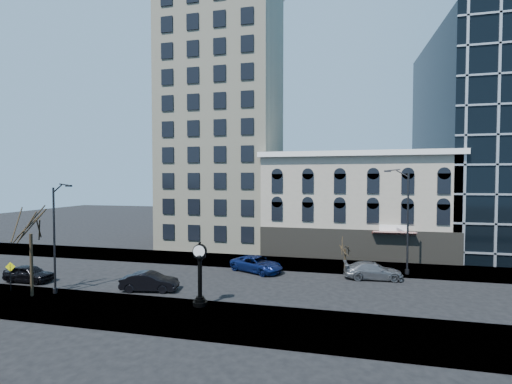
% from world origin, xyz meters
% --- Properties ---
extents(ground, '(160.00, 160.00, 0.00)m').
position_xyz_m(ground, '(0.00, 0.00, 0.00)').
color(ground, black).
rests_on(ground, ground).
extents(sidewalk_far, '(160.00, 6.00, 0.12)m').
position_xyz_m(sidewalk_far, '(0.00, 8.00, 0.06)').
color(sidewalk_far, gray).
rests_on(sidewalk_far, ground).
extents(sidewalk_near, '(160.00, 6.00, 0.12)m').
position_xyz_m(sidewalk_near, '(0.00, -8.00, 0.06)').
color(sidewalk_near, gray).
rests_on(sidewalk_near, ground).
extents(cream_tower, '(15.90, 15.40, 42.50)m').
position_xyz_m(cream_tower, '(-6.11, 18.88, 19.32)').
color(cream_tower, beige).
rests_on(cream_tower, ground).
extents(victorian_row, '(22.60, 11.19, 12.50)m').
position_xyz_m(victorian_row, '(12.00, 15.89, 6.00)').
color(victorian_row, '#A59A88').
rests_on(victorian_row, ground).
extents(street_clock, '(1.05, 1.05, 4.63)m').
position_xyz_m(street_clock, '(0.10, -6.05, 2.21)').
color(street_clock, black).
rests_on(street_clock, sidewalk_near).
extents(street_lamp_near, '(2.28, 0.80, 8.96)m').
position_xyz_m(street_lamp_near, '(-11.62, -6.23, 6.89)').
color(street_lamp_near, black).
rests_on(street_lamp_near, sidewalk_near).
extents(street_lamp_far, '(2.60, 1.07, 10.34)m').
position_xyz_m(street_lamp_far, '(15.75, 6.23, 7.92)').
color(street_lamp_far, black).
rests_on(street_lamp_far, sidewalk_far).
extents(bare_tree_near, '(4.58, 4.58, 7.86)m').
position_xyz_m(bare_tree_near, '(-13.48, -7.05, 6.06)').
color(bare_tree_near, '#322819').
rests_on(bare_tree_near, sidewalk_near).
extents(bare_tree_far, '(2.00, 2.00, 3.43)m').
position_xyz_m(bare_tree_far, '(10.70, 6.36, 2.70)').
color(bare_tree_far, '#322819').
rests_on(bare_tree_far, sidewalk_far).
extents(warning_sign, '(0.74, 0.29, 2.36)m').
position_xyz_m(warning_sign, '(-16.26, -6.39, 1.74)').
color(warning_sign, black).
rests_on(warning_sign, sidewalk_near).
extents(car_near_a, '(4.44, 1.85, 1.50)m').
position_xyz_m(car_near_a, '(-17.28, -3.67, 0.75)').
color(car_near_a, black).
rests_on(car_near_a, ground).
extents(car_near_b, '(4.83, 2.36, 1.53)m').
position_xyz_m(car_near_b, '(-5.35, -3.56, 0.76)').
color(car_near_b, black).
rests_on(car_near_b, ground).
extents(car_far_a, '(6.04, 4.61, 1.53)m').
position_xyz_m(car_far_a, '(2.04, 4.13, 0.76)').
color(car_far_a, '#0C194C').
rests_on(car_far_a, ground).
extents(car_far_b, '(5.45, 2.58, 1.53)m').
position_xyz_m(car_far_b, '(13.13, 4.04, 0.77)').
color(car_far_b, '#595B60').
rests_on(car_far_b, ground).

